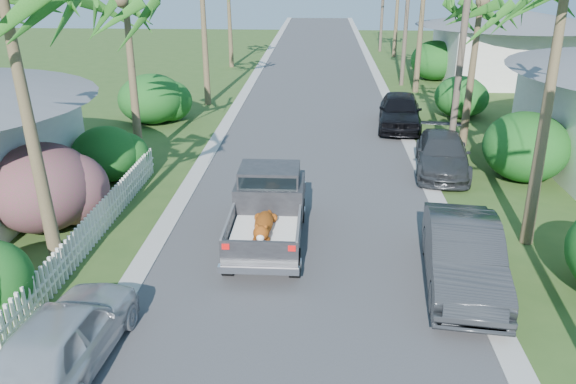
# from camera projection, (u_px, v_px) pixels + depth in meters

# --- Properties ---
(ground) EXTENTS (120.00, 120.00, 0.00)m
(ground) POSITION_uv_depth(u_px,v_px,m) (298.00, 370.00, 11.05)
(ground) COLOR #304E1D
(ground) RESTS_ON ground
(road) EXTENTS (8.00, 100.00, 0.02)m
(road) POSITION_uv_depth(u_px,v_px,m) (315.00, 94.00, 34.14)
(road) COLOR #38383A
(road) RESTS_ON ground
(curb_left) EXTENTS (0.60, 100.00, 0.06)m
(curb_left) POSITION_uv_depth(u_px,v_px,m) (245.00, 93.00, 34.36)
(curb_left) COLOR #A5A39E
(curb_left) RESTS_ON ground
(curb_right) EXTENTS (0.60, 100.00, 0.06)m
(curb_right) POSITION_uv_depth(u_px,v_px,m) (386.00, 94.00, 33.90)
(curb_right) COLOR #A5A39E
(curb_right) RESTS_ON ground
(pickup_truck) EXTENTS (1.98, 5.12, 2.06)m
(pickup_truck) POSITION_uv_depth(u_px,v_px,m) (269.00, 205.00, 16.07)
(pickup_truck) COLOR black
(pickup_truck) RESTS_ON ground
(parked_car_rn) EXTENTS (2.22, 5.02, 1.60)m
(parked_car_rn) POSITION_uv_depth(u_px,v_px,m) (463.00, 256.00, 13.69)
(parked_car_rn) COLOR #2A2C2F
(parked_car_rn) RESTS_ON ground
(parked_car_rm) EXTENTS (2.56, 4.94, 1.37)m
(parked_car_rm) POSITION_uv_depth(u_px,v_px,m) (442.00, 154.00, 21.29)
(parked_car_rm) COLOR #2F3134
(parked_car_rm) RESTS_ON ground
(parked_car_rf) EXTENTS (2.49, 5.07, 1.66)m
(parked_car_rf) POSITION_uv_depth(u_px,v_px,m) (400.00, 111.00, 26.85)
(parked_car_rf) COLOR black
(parked_car_rf) RESTS_ON ground
(parked_car_ln) EXTENTS (1.96, 4.28, 1.42)m
(parked_car_ln) POSITION_uv_depth(u_px,v_px,m) (64.00, 338.00, 10.85)
(parked_car_ln) COLOR silver
(parked_car_ln) RESTS_ON ground
(palm_l_b) EXTENTS (4.40, 4.40, 7.40)m
(palm_l_b) POSITION_uv_depth(u_px,v_px,m) (124.00, 1.00, 20.16)
(palm_l_b) COLOR olive
(palm_l_b) RESTS_ON ground
(palm_r_b) EXTENTS (4.40, 4.40, 7.20)m
(palm_r_b) POSITION_uv_depth(u_px,v_px,m) (480.00, 3.00, 22.29)
(palm_r_b) COLOR olive
(palm_r_b) RESTS_ON ground
(shrub_l_b) EXTENTS (3.00, 3.30, 2.60)m
(shrub_l_b) POSITION_uv_depth(u_px,v_px,m) (43.00, 187.00, 16.52)
(shrub_l_b) COLOR #9F165D
(shrub_l_b) RESTS_ON ground
(shrub_l_c) EXTENTS (2.40, 2.64, 2.00)m
(shrub_l_c) POSITION_uv_depth(u_px,v_px,m) (106.00, 154.00, 20.30)
(shrub_l_c) COLOR #144619
(shrub_l_c) RESTS_ON ground
(shrub_l_d) EXTENTS (3.20, 3.52, 2.40)m
(shrub_l_d) POSITION_uv_depth(u_px,v_px,m) (151.00, 99.00, 27.65)
(shrub_l_d) COLOR #144619
(shrub_l_d) RESTS_ON ground
(shrub_r_b) EXTENTS (3.00, 3.30, 2.50)m
(shrub_r_b) POSITION_uv_depth(u_px,v_px,m) (526.00, 147.00, 20.32)
(shrub_r_b) COLOR #144619
(shrub_r_b) RESTS_ON ground
(shrub_r_c) EXTENTS (2.60, 2.86, 2.10)m
(shrub_r_c) POSITION_uv_depth(u_px,v_px,m) (460.00, 97.00, 28.72)
(shrub_r_c) COLOR #144619
(shrub_r_c) RESTS_ON ground
(shrub_r_d) EXTENTS (3.20, 3.52, 2.60)m
(shrub_r_d) POSITION_uv_depth(u_px,v_px,m) (435.00, 60.00, 37.84)
(shrub_r_d) COLOR #144619
(shrub_r_d) RESTS_ON ground
(picket_fence) EXTENTS (0.10, 11.00, 1.00)m
(picket_fence) POSITION_uv_depth(u_px,v_px,m) (100.00, 221.00, 16.26)
(picket_fence) COLOR white
(picket_fence) RESTS_ON ground
(house_right_far) EXTENTS (9.00, 8.00, 4.60)m
(house_right_far) POSITION_uv_depth(u_px,v_px,m) (512.00, 49.00, 37.26)
(house_right_far) COLOR silver
(house_right_far) RESTS_ON ground
(utility_pole_b) EXTENTS (1.60, 0.26, 9.00)m
(utility_pole_b) POSITION_uv_depth(u_px,v_px,m) (462.00, 44.00, 21.01)
(utility_pole_b) COLOR brown
(utility_pole_b) RESTS_ON ground
(utility_pole_c) EXTENTS (1.60, 0.26, 9.00)m
(utility_pole_c) POSITION_uv_depth(u_px,v_px,m) (407.00, 11.00, 34.86)
(utility_pole_c) COLOR brown
(utility_pole_c) RESTS_ON ground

